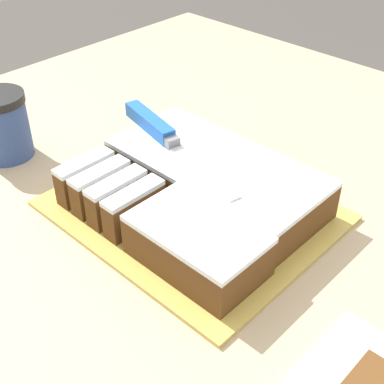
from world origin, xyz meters
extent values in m
cube|color=gold|center=(-0.08, -0.09, 0.90)|extent=(0.37, 0.30, 0.01)
cube|color=brown|center=(-0.08, -0.04, 0.93)|extent=(0.31, 0.15, 0.05)
cube|color=white|center=(-0.08, -0.04, 0.96)|extent=(0.31, 0.15, 0.01)
cube|color=brown|center=(0.00, -0.16, 0.93)|extent=(0.16, 0.10, 0.05)
cube|color=white|center=(0.00, -0.16, 0.96)|extent=(0.16, 0.10, 0.01)
cube|color=brown|center=(-0.21, -0.17, 0.93)|extent=(0.03, 0.09, 0.05)
cube|color=white|center=(-0.21, -0.17, 0.96)|extent=(0.03, 0.09, 0.01)
cube|color=brown|center=(-0.18, -0.17, 0.93)|extent=(0.03, 0.09, 0.05)
cube|color=white|center=(-0.18, -0.17, 0.96)|extent=(0.03, 0.09, 0.01)
cube|color=brown|center=(-0.14, -0.17, 0.93)|extent=(0.03, 0.09, 0.05)
cube|color=white|center=(-0.14, -0.17, 0.96)|extent=(0.03, 0.09, 0.01)
cube|color=brown|center=(-0.11, -0.17, 0.93)|extent=(0.03, 0.09, 0.05)
cube|color=white|center=(-0.11, -0.17, 0.96)|extent=(0.03, 0.09, 0.01)
cube|color=silver|center=(-0.08, -0.07, 0.96)|extent=(0.16, 0.05, 0.00)
cube|color=slate|center=(-0.15, -0.06, 0.97)|extent=(0.02, 0.02, 0.02)
cube|color=#1E59B2|center=(-0.21, -0.04, 0.97)|extent=(0.12, 0.05, 0.02)
cylinder|color=#334C8C|center=(-0.40, -0.18, 0.94)|extent=(0.08, 0.08, 0.10)
camera|label=1|loc=(0.33, -0.52, 1.37)|focal=50.00mm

